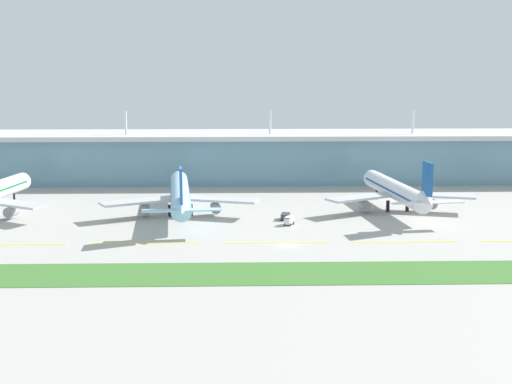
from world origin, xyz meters
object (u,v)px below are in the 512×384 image
Objects in this scene: airliner_near_middle at (180,195)px; baggage_cart at (289,221)px; airliner_far_middle at (397,191)px; pushback_tug at (285,216)px.

baggage_cart is at bearing -24.35° from airliner_near_middle.
airliner_far_middle is 12.60× the size of pushback_tug.
pushback_tug is 7.55m from baggage_cart.
airliner_near_middle is 68.33m from airliner_far_middle.
pushback_tug is 1.18× the size of baggage_cart.
pushback_tug is (-36.11, -12.35, -5.34)m from airliner_far_middle.
airliner_near_middle is 33.25m from pushback_tug.
airliner_far_middle reaches higher than baggage_cart.
baggage_cart is (0.54, -7.53, 0.16)m from pushback_tug.
airliner_far_middle is at bearing 18.89° from pushback_tug.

